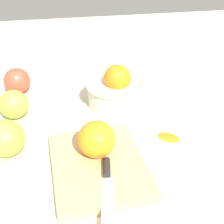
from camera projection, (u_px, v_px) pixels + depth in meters
ground_plane at (95, 128)px, 0.67m from camera, size 2.40×2.40×0.00m
bowl at (117, 90)px, 0.75m from camera, size 0.17×0.17×0.11m
cutting_board at (98, 165)px, 0.54m from camera, size 0.23×0.18×0.02m
orange_on_board at (97, 139)px, 0.54m from camera, size 0.07×0.07×0.07m
knife at (107, 182)px, 0.49m from camera, size 0.16×0.05×0.01m
apple_front_left at (17, 81)px, 0.81m from camera, size 0.08×0.08×0.08m
apple_front_right at (6, 138)px, 0.57m from camera, size 0.08×0.08×0.08m
apple_front_left_2 at (14, 105)px, 0.69m from camera, size 0.07×0.07×0.07m
citrus_peel at (169, 136)px, 0.63m from camera, size 0.06×0.06×0.01m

